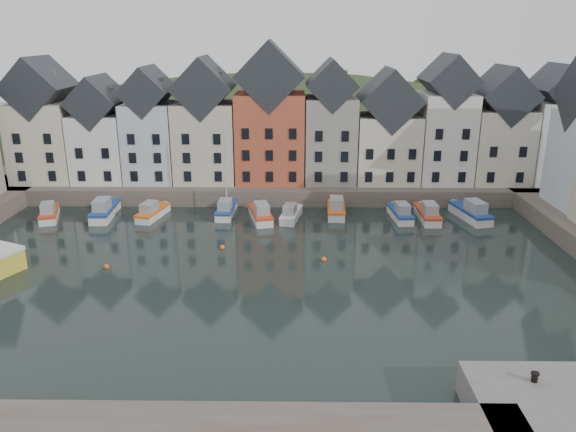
{
  "coord_description": "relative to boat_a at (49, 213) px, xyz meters",
  "views": [
    {
      "loc": [
        3.21,
        -44.13,
        20.63
      ],
      "look_at": [
        2.6,
        6.0,
        4.13
      ],
      "focal_mm": 35.0,
      "sensor_mm": 36.0,
      "label": 1
    }
  ],
  "objects": [
    {
      "name": "ground",
      "position": [
        25.16,
        -17.12,
        -0.68
      ],
      "size": [
        260.0,
        260.0,
        0.0
      ],
      "primitive_type": "plane",
      "color": "black",
      "rests_on": "ground"
    },
    {
      "name": "far_quay",
      "position": [
        25.16,
        12.88,
        0.32
      ],
      "size": [
        90.0,
        16.0,
        2.0
      ],
      "primitive_type": "cube",
      "color": "brown",
      "rests_on": "ground"
    },
    {
      "name": "hillside",
      "position": [
        25.18,
        38.88,
        -18.65
      ],
      "size": [
        153.6,
        70.4,
        64.0
      ],
      "color": "#253319",
      "rests_on": "ground"
    },
    {
      "name": "far_terrace",
      "position": [
        28.37,
        10.88,
        8.19
      ],
      "size": [
        72.37,
        8.16,
        17.78
      ],
      "color": "beige",
      "rests_on": "far_quay"
    },
    {
      "name": "mooring_buoys",
      "position": [
        21.16,
        -11.78,
        -0.53
      ],
      "size": [
        20.5,
        5.5,
        0.5
      ],
      "color": "orange",
      "rests_on": "ground"
    },
    {
      "name": "boat_a",
      "position": [
        0.0,
        0.0,
        0.0
      ],
      "size": [
        3.6,
        6.27,
        2.3
      ],
      "rotation": [
        0.0,
        0.0,
        0.31
      ],
      "color": "silver",
      "rests_on": "ground"
    },
    {
      "name": "boat_b",
      "position": [
        6.22,
        0.72,
        0.11
      ],
      "size": [
        2.62,
        7.08,
        2.67
      ],
      "rotation": [
        0.0,
        0.0,
        0.07
      ],
      "color": "silver",
      "rests_on": "ground"
    },
    {
      "name": "boat_c",
      "position": [
        11.84,
        0.55,
        -0.0
      ],
      "size": [
        3.05,
        6.21,
        2.29
      ],
      "rotation": [
        0.0,
        0.0,
        -0.21
      ],
      "color": "silver",
      "rests_on": "ground"
    },
    {
      "name": "boat_d",
      "position": [
        20.31,
        1.56,
        0.06
      ],
      "size": [
        2.1,
        6.08,
        11.49
      ],
      "rotation": [
        0.0,
        0.0,
        -0.04
      ],
      "color": "silver",
      "rests_on": "ground"
    },
    {
      "name": "boat_e",
      "position": [
        24.49,
        -0.11,
        0.05
      ],
      "size": [
        3.37,
        6.71,
        2.47
      ],
      "rotation": [
        0.0,
        0.0,
        0.22
      ],
      "color": "silver",
      "rests_on": "ground"
    },
    {
      "name": "boat_f",
      "position": [
        27.97,
        0.13,
        -0.03
      ],
      "size": [
        2.75,
        5.91,
        2.18
      ],
      "rotation": [
        0.0,
        0.0,
        -0.18
      ],
      "color": "silver",
      "rests_on": "ground"
    },
    {
      "name": "boat_g",
      "position": [
        33.3,
        2.0,
        0.06
      ],
      "size": [
        2.39,
        6.66,
        2.52
      ],
      "rotation": [
        0.0,
        0.0,
        -0.05
      ],
      "color": "silver",
      "rests_on": "ground"
    },
    {
      "name": "boat_h",
      "position": [
        40.61,
        0.44,
        0.0
      ],
      "size": [
        2.28,
        6.11,
        2.3
      ],
      "rotation": [
        0.0,
        0.0,
        0.07
      ],
      "color": "silver",
      "rests_on": "ground"
    },
    {
      "name": "boat_i",
      "position": [
        43.69,
        0.14,
        0.05
      ],
      "size": [
        2.0,
        6.41,
        2.46
      ],
      "rotation": [
        0.0,
        0.0,
        0.0
      ],
      "color": "silver",
      "rests_on": "ground"
    },
    {
      "name": "boat_j",
      "position": [
        48.75,
        0.49,
        0.11
      ],
      "size": [
        3.56,
        7.25,
        2.67
      ],
      "rotation": [
        0.0,
        0.0,
        0.21
      ],
      "color": "silver",
      "rests_on": "ground"
    },
    {
      "name": "mooring_bollard",
      "position": [
        41.84,
        -34.14,
        1.63
      ],
      "size": [
        0.48,
        0.48,
        0.56
      ],
      "color": "black",
      "rests_on": "near_quay"
    }
  ]
}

